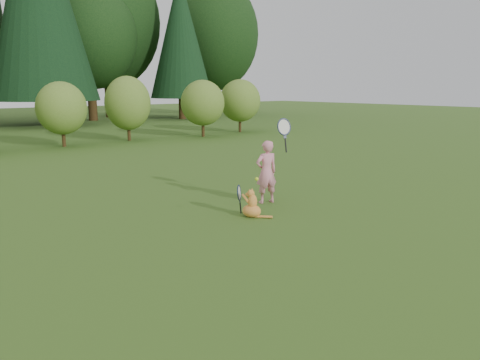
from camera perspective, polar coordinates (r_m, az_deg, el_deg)
ground at (r=7.70m, az=2.65°, el=-6.21°), size 100.00×100.00×0.00m
shrub_row at (r=19.10m, az=-24.69°, el=7.57°), size 28.00×3.00×2.80m
child at (r=9.39m, az=3.31°, el=1.18°), size 0.75×0.50×1.90m
cat at (r=8.46m, az=1.36°, el=-2.72°), size 0.43×0.71×0.71m
tennis_ball at (r=7.83m, az=2.06°, el=0.12°), size 0.06×0.06×0.06m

